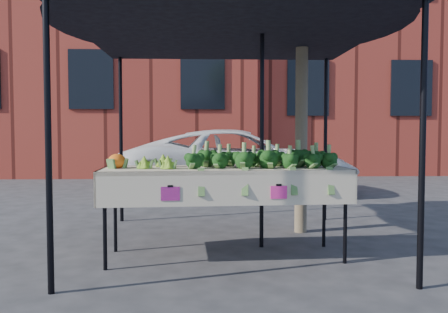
{
  "coord_description": "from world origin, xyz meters",
  "views": [
    {
      "loc": [
        -0.39,
        -4.34,
        1.24
      ],
      "look_at": [
        -0.21,
        0.31,
        1.0
      ],
      "focal_mm": 36.11,
      "sensor_mm": 36.0,
      "label": 1
    }
  ],
  "objects_px": {
    "canopy": "(229,121)",
    "vehicle": "(239,77)",
    "table": "(225,213)",
    "street_tree": "(302,56)"
  },
  "relations": [
    {
      "from": "canopy",
      "to": "vehicle",
      "type": "height_order",
      "value": "vehicle"
    },
    {
      "from": "table",
      "to": "canopy",
      "type": "relative_size",
      "value": 0.77
    },
    {
      "from": "canopy",
      "to": "street_tree",
      "type": "distance_m",
      "value": 1.4
    },
    {
      "from": "canopy",
      "to": "vehicle",
      "type": "xyz_separation_m",
      "value": [
        0.42,
        4.23,
        1.01
      ]
    },
    {
      "from": "table",
      "to": "street_tree",
      "type": "height_order",
      "value": "street_tree"
    },
    {
      "from": "table",
      "to": "vehicle",
      "type": "height_order",
      "value": "vehicle"
    },
    {
      "from": "table",
      "to": "canopy",
      "type": "distance_m",
      "value": 1.04
    },
    {
      "from": "vehicle",
      "to": "street_tree",
      "type": "bearing_deg",
      "value": -173.63
    },
    {
      "from": "table",
      "to": "street_tree",
      "type": "xyz_separation_m",
      "value": [
        1.0,
        1.12,
        1.74
      ]
    },
    {
      "from": "table",
      "to": "street_tree",
      "type": "distance_m",
      "value": 2.3
    }
  ]
}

